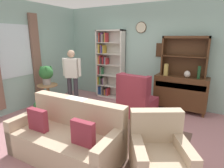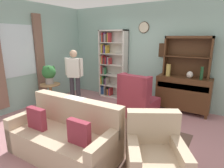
{
  "view_description": "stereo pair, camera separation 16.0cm",
  "coord_description": "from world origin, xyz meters",
  "px_view_note": "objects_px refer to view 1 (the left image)",
  "views": [
    {
      "loc": [
        1.94,
        -3.01,
        1.9
      ],
      "look_at": [
        0.1,
        0.2,
        0.95
      ],
      "focal_mm": 29.62,
      "sensor_mm": 36.0,
      "label": 1
    },
    {
      "loc": [
        2.08,
        -2.93,
        1.9
      ],
      "look_at": [
        0.1,
        0.2,
        0.95
      ],
      "focal_mm": 29.62,
      "sensor_mm": 36.0,
      "label": 2
    }
  ],
  "objects_px": {
    "armchair_floral": "(159,157)",
    "couch_floral": "(68,138)",
    "bottle_wine": "(199,72)",
    "plant_stand": "(48,94)",
    "sideboard": "(180,92)",
    "sideboard_hutch": "(185,51)",
    "person_reading": "(72,74)",
    "potted_plant_large": "(46,74)",
    "vase_tall": "(166,70)",
    "potted_plant_small": "(39,106)",
    "bookshelf": "(108,65)",
    "vase_round": "(187,74)",
    "wingback_chair": "(136,101)"
  },
  "relations": [
    {
      "from": "armchair_floral",
      "to": "couch_floral",
      "type": "bearing_deg",
      "value": -168.69
    },
    {
      "from": "couch_floral",
      "to": "armchair_floral",
      "type": "distance_m",
      "value": 1.44
    },
    {
      "from": "bottle_wine",
      "to": "plant_stand",
      "type": "bearing_deg",
      "value": -156.36
    },
    {
      "from": "sideboard",
      "to": "sideboard_hutch",
      "type": "distance_m",
      "value": 1.06
    },
    {
      "from": "armchair_floral",
      "to": "person_reading",
      "type": "bearing_deg",
      "value": 152.55
    },
    {
      "from": "sideboard",
      "to": "potted_plant_large",
      "type": "xyz_separation_m",
      "value": [
        -3.12,
        -1.6,
        0.45
      ]
    },
    {
      "from": "potted_plant_large",
      "to": "plant_stand",
      "type": "bearing_deg",
      "value": -30.19
    },
    {
      "from": "vase_tall",
      "to": "potted_plant_small",
      "type": "xyz_separation_m",
      "value": [
        -2.67,
        -1.91,
        -0.88
      ]
    },
    {
      "from": "bookshelf",
      "to": "plant_stand",
      "type": "bearing_deg",
      "value": -116.87
    },
    {
      "from": "vase_tall",
      "to": "bookshelf",
      "type": "bearing_deg",
      "value": 174.94
    },
    {
      "from": "plant_stand",
      "to": "potted_plant_large",
      "type": "xyz_separation_m",
      "value": [
        -0.02,
        0.01,
        0.55
      ]
    },
    {
      "from": "sideboard",
      "to": "bottle_wine",
      "type": "xyz_separation_m",
      "value": [
        0.39,
        -0.09,
        0.56
      ]
    },
    {
      "from": "sideboard",
      "to": "bottle_wine",
      "type": "height_order",
      "value": "bottle_wine"
    },
    {
      "from": "bottle_wine",
      "to": "vase_round",
      "type": "bearing_deg",
      "value": 175.05
    },
    {
      "from": "vase_tall",
      "to": "bottle_wine",
      "type": "relative_size",
      "value": 0.98
    },
    {
      "from": "bottle_wine",
      "to": "wingback_chair",
      "type": "height_order",
      "value": "bottle_wine"
    },
    {
      "from": "bottle_wine",
      "to": "couch_floral",
      "type": "bearing_deg",
      "value": -119.67
    },
    {
      "from": "sideboard",
      "to": "bottle_wine",
      "type": "bearing_deg",
      "value": -12.89
    },
    {
      "from": "bottle_wine",
      "to": "armchair_floral",
      "type": "distance_m",
      "value": 2.66
    },
    {
      "from": "vase_tall",
      "to": "armchair_floral",
      "type": "relative_size",
      "value": 0.29
    },
    {
      "from": "sideboard_hutch",
      "to": "bottle_wine",
      "type": "bearing_deg",
      "value": -26.96
    },
    {
      "from": "wingback_chair",
      "to": "potted_plant_large",
      "type": "bearing_deg",
      "value": -161.8
    },
    {
      "from": "sideboard_hutch",
      "to": "bottle_wine",
      "type": "distance_m",
      "value": 0.65
    },
    {
      "from": "person_reading",
      "to": "vase_tall",
      "type": "bearing_deg",
      "value": 25.09
    },
    {
      "from": "sideboard",
      "to": "vase_tall",
      "type": "bearing_deg",
      "value": -168.37
    },
    {
      "from": "wingback_chair",
      "to": "person_reading",
      "type": "height_order",
      "value": "person_reading"
    },
    {
      "from": "bottle_wine",
      "to": "plant_stand",
      "type": "distance_m",
      "value": 3.86
    },
    {
      "from": "wingback_chair",
      "to": "potted_plant_large",
      "type": "distance_m",
      "value": 2.43
    },
    {
      "from": "bottle_wine",
      "to": "person_reading",
      "type": "height_order",
      "value": "person_reading"
    },
    {
      "from": "person_reading",
      "to": "couch_floral",
      "type": "bearing_deg",
      "value": -50.85
    },
    {
      "from": "armchair_floral",
      "to": "sideboard_hutch",
      "type": "bearing_deg",
      "value": 94.26
    },
    {
      "from": "vase_tall",
      "to": "couch_floral",
      "type": "distance_m",
      "value": 3.04
    },
    {
      "from": "vase_tall",
      "to": "armchair_floral",
      "type": "height_order",
      "value": "vase_tall"
    },
    {
      "from": "vase_round",
      "to": "person_reading",
      "type": "height_order",
      "value": "person_reading"
    },
    {
      "from": "potted_plant_small",
      "to": "person_reading",
      "type": "distance_m",
      "value": 1.18
    },
    {
      "from": "bookshelf",
      "to": "vase_round",
      "type": "xyz_separation_m",
      "value": [
        2.37,
        -0.15,
        -0.04
      ]
    },
    {
      "from": "bookshelf",
      "to": "person_reading",
      "type": "distance_m",
      "value": 1.3
    },
    {
      "from": "vase_round",
      "to": "potted_plant_large",
      "type": "xyz_separation_m",
      "value": [
        -3.25,
        -1.54,
        -0.04
      ]
    },
    {
      "from": "sideboard",
      "to": "vase_round",
      "type": "bearing_deg",
      "value": -27.17
    },
    {
      "from": "bottle_wine",
      "to": "potted_plant_large",
      "type": "height_order",
      "value": "bottle_wine"
    },
    {
      "from": "wingback_chair",
      "to": "bottle_wine",
      "type": "bearing_deg",
      "value": 31.66
    },
    {
      "from": "armchair_floral",
      "to": "sideboard",
      "type": "bearing_deg",
      "value": 94.43
    },
    {
      "from": "sideboard_hutch",
      "to": "armchair_floral",
      "type": "xyz_separation_m",
      "value": [
        0.2,
        -2.73,
        -1.27
      ]
    },
    {
      "from": "couch_floral",
      "to": "plant_stand",
      "type": "bearing_deg",
      "value": 145.68
    },
    {
      "from": "armchair_floral",
      "to": "potted_plant_small",
      "type": "height_order",
      "value": "armchair_floral"
    },
    {
      "from": "bookshelf",
      "to": "bottle_wine",
      "type": "xyz_separation_m",
      "value": [
        2.63,
        -0.17,
        0.03
      ]
    },
    {
      "from": "sideboard",
      "to": "plant_stand",
      "type": "distance_m",
      "value": 3.49
    },
    {
      "from": "bookshelf",
      "to": "wingback_chair",
      "type": "height_order",
      "value": "bookshelf"
    },
    {
      "from": "potted_plant_small",
      "to": "sideboard",
      "type": "bearing_deg",
      "value": 32.97
    },
    {
      "from": "armchair_floral",
      "to": "potted_plant_large",
      "type": "distance_m",
      "value": 3.54
    }
  ]
}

